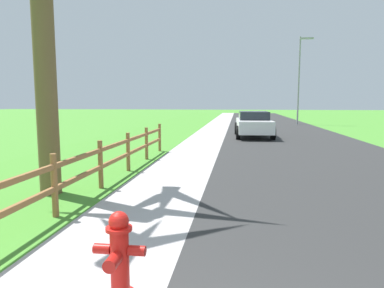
# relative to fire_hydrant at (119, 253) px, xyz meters

# --- Properties ---
(ground_plane) EXTENTS (120.00, 120.00, 0.00)m
(ground_plane) POSITION_rel_fire_hydrant_xyz_m (0.45, 23.17, -0.46)
(ground_plane) COLOR #468A2E
(road_asphalt) EXTENTS (7.00, 66.00, 0.01)m
(road_asphalt) POSITION_rel_fire_hydrant_xyz_m (3.95, 25.17, -0.45)
(road_asphalt) COLOR #2C2C2C
(road_asphalt) RESTS_ON ground
(curb_concrete) EXTENTS (6.00, 66.00, 0.01)m
(curb_concrete) POSITION_rel_fire_hydrant_xyz_m (-2.55, 25.17, -0.45)
(curb_concrete) COLOR #ACA6A6
(curb_concrete) RESTS_ON ground
(grass_verge) EXTENTS (5.00, 66.00, 0.00)m
(grass_verge) POSITION_rel_fire_hydrant_xyz_m (-4.05, 25.17, -0.45)
(grass_verge) COLOR #468A2E
(grass_verge) RESTS_ON ground
(fire_hydrant) EXTENTS (0.54, 0.45, 0.89)m
(fire_hydrant) POSITION_rel_fire_hydrant_xyz_m (0.00, 0.00, 0.00)
(fire_hydrant) COLOR red
(fire_hydrant) RESTS_ON ground
(rail_fence) EXTENTS (0.11, 12.29, 1.11)m
(rail_fence) POSITION_rel_fire_hydrant_xyz_m (-1.93, 4.26, 0.18)
(rail_fence) COLOR brown
(rail_fence) RESTS_ON ground
(parked_suv_white) EXTENTS (2.16, 4.80, 1.44)m
(parked_suv_white) POSITION_rel_fire_hydrant_xyz_m (2.05, 16.76, 0.29)
(parked_suv_white) COLOR white
(parked_suv_white) RESTS_ON ground
(street_lamp) EXTENTS (1.17, 0.20, 7.49)m
(street_lamp) POSITION_rel_fire_hydrant_xyz_m (6.43, 28.22, 3.91)
(street_lamp) COLOR gray
(street_lamp) RESTS_ON ground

